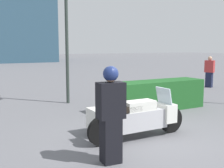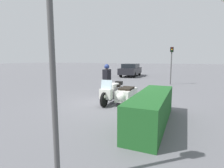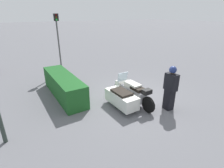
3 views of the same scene
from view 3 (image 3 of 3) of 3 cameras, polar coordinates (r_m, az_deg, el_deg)
name	(u,v)px [view 3 (image 3 of 3)]	position (r m, az deg, el deg)	size (l,w,h in m)	color
ground_plane	(131,100)	(7.85, 6.06, -5.21)	(160.00, 160.00, 0.00)	slate
police_motorcycle	(125,94)	(7.29, 4.25, -3.36)	(2.59, 1.24, 1.15)	black
officer_rider	(171,87)	(7.09, 18.57, -1.01)	(0.50, 0.32, 1.79)	black
hedge_bush_curbside	(64,86)	(8.33, -15.48, -0.52)	(3.62, 0.92, 0.99)	#1E5623
traffic_light_near	(58,36)	(11.23, -17.22, 14.79)	(0.23, 0.26, 3.57)	#4C4C4C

